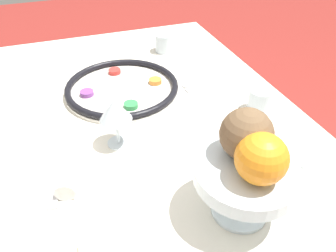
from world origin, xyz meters
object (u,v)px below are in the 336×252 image
object	(u,v)px
wine_glass	(115,111)
fruit_stand	(245,178)
cup_mid	(290,166)
coconut	(246,134)
cup_near	(260,100)
orange_fruit	(261,159)
cup_far	(164,43)
napkin_roll	(71,162)
seder_plate	(122,87)

from	to	relation	value
wine_glass	fruit_stand	xyz separation A→B (m)	(0.29, 0.18, -0.00)
fruit_stand	cup_mid	xyz separation A→B (m)	(-0.05, 0.15, -0.06)
fruit_stand	coconut	bearing A→B (deg)	163.90
cup_near	fruit_stand	bearing A→B (deg)	-37.88
coconut	wine_glass	bearing A→B (deg)	-142.95
orange_fruit	cup_far	world-z (taller)	orange_fruit
wine_glass	cup_near	bearing A→B (deg)	91.38
napkin_roll	seder_plate	bearing A→B (deg)	147.50
wine_glass	cup_near	distance (m)	0.42
cup_near	napkin_roll	bearing A→B (deg)	-83.25
fruit_stand	napkin_roll	xyz separation A→B (m)	(-0.24, -0.31, -0.07)
cup_mid	cup_far	size ratio (longest dim) A/B	1.00
coconut	cup_far	bearing A→B (deg)	172.46
orange_fruit	coconut	distance (m)	0.06
seder_plate	napkin_roll	xyz separation A→B (m)	(0.30, -0.19, 0.01)
orange_fruit	cup_mid	bearing A→B (deg)	116.57
napkin_roll	cup_mid	xyz separation A→B (m)	(0.19, 0.46, 0.01)
napkin_roll	cup_near	world-z (taller)	cup_near
seder_plate	cup_near	distance (m)	0.42
seder_plate	napkin_roll	distance (m)	0.35
cup_near	cup_far	world-z (taller)	same
orange_fruit	cup_near	distance (m)	0.42
seder_plate	coconut	size ratio (longest dim) A/B	3.57
coconut	napkin_roll	distance (m)	0.40
seder_plate	wine_glass	xyz separation A→B (m)	(0.24, -0.07, 0.08)
fruit_stand	orange_fruit	size ratio (longest dim) A/B	2.14
wine_glass	cup_far	size ratio (longest dim) A/B	1.91
wine_glass	orange_fruit	world-z (taller)	orange_fruit
coconut	cup_near	distance (m)	0.37
coconut	cup_near	world-z (taller)	coconut
wine_glass	cup_far	xyz separation A→B (m)	(-0.49, 0.29, -0.07)
wine_glass	fruit_stand	size ratio (longest dim) A/B	0.67
wine_glass	cup_far	bearing A→B (deg)	148.97
coconut	cup_far	distance (m)	0.76
seder_plate	cup_mid	size ratio (longest dim) A/B	5.14
coconut	cup_near	size ratio (longest dim) A/B	1.44
wine_glass	napkin_roll	world-z (taller)	wine_glass
napkin_roll	fruit_stand	bearing A→B (deg)	52.30
fruit_stand	cup_mid	distance (m)	0.17
fruit_stand	cup_mid	size ratio (longest dim) A/B	2.85
cup_far	cup_mid	bearing A→B (deg)	3.24
fruit_stand	coconut	distance (m)	0.08
seder_plate	cup_far	world-z (taller)	cup_far
seder_plate	wine_glass	size ratio (longest dim) A/B	2.69
coconut	napkin_roll	bearing A→B (deg)	-122.66
wine_glass	cup_far	distance (m)	0.57
seder_plate	orange_fruit	distance (m)	0.60
seder_plate	cup_far	distance (m)	0.33
cup_far	seder_plate	bearing A→B (deg)	-42.98
coconut	orange_fruit	bearing A→B (deg)	-6.37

